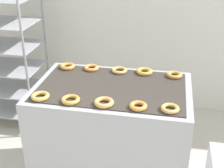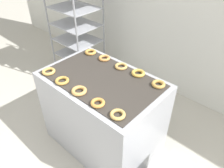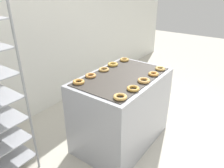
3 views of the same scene
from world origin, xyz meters
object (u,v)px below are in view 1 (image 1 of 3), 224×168
at_px(donut_far_leftmost, 68,66).
at_px(donut_far_center, 119,70).
at_px(fryer_machine, 112,137).
at_px(donut_far_left, 91,68).
at_px(donut_near_right, 138,106).
at_px(donut_near_rightmost, 170,108).
at_px(donut_far_right, 144,71).
at_px(donut_far_rightmost, 174,75).
at_px(donut_near_center, 104,102).
at_px(donut_near_left, 71,100).
at_px(baking_rack_cart, 7,46).
at_px(donut_near_leftmost, 40,96).

bearing_deg(donut_far_leftmost, donut_far_center, 0.52).
xyz_separation_m(fryer_machine, donut_far_left, (-0.24, 0.29, 0.49)).
relative_size(fryer_machine, donut_near_right, 9.91).
height_order(donut_near_rightmost, donut_far_right, donut_far_right).
distance_m(donut_near_right, donut_far_right, 0.58).
distance_m(donut_far_left, donut_far_rightmost, 0.71).
xyz_separation_m(donut_near_rightmost, donut_far_rightmost, (0.02, 0.55, 0.00)).
bearing_deg(donut_far_right, donut_near_center, -110.66).
bearing_deg(donut_far_right, donut_near_left, -128.03).
xyz_separation_m(donut_near_right, donut_far_left, (-0.48, 0.57, -0.00)).
relative_size(donut_near_right, donut_far_right, 0.89).
height_order(donut_near_right, donut_far_center, donut_near_right).
relative_size(donut_far_center, donut_far_right, 0.97).
relative_size(donut_far_left, donut_far_right, 0.94).
distance_m(baking_rack_cart, donut_far_right, 1.58).
xyz_separation_m(baking_rack_cart, donut_near_right, (1.53, -1.05, 0.03)).
distance_m(donut_far_leftmost, donut_far_rightmost, 0.92).
distance_m(donut_near_right, donut_far_leftmost, 0.89).
distance_m(baking_rack_cart, donut_near_rightmost, 2.03).
xyz_separation_m(donut_near_leftmost, donut_near_center, (0.47, -0.00, 0.00)).
distance_m(fryer_machine, donut_far_leftmost, 0.72).
relative_size(donut_near_right, donut_far_leftmost, 0.94).
relative_size(donut_near_center, donut_far_leftmost, 1.06).
xyz_separation_m(fryer_machine, donut_near_left, (-0.24, -0.29, 0.49)).
distance_m(donut_near_center, donut_far_rightmost, 0.73).
bearing_deg(fryer_machine, donut_far_right, 53.41).
xyz_separation_m(fryer_machine, donut_near_rightmost, (0.45, -0.28, 0.49)).
distance_m(donut_near_center, donut_far_right, 0.62).
bearing_deg(donut_near_leftmost, donut_near_center, -0.28).
bearing_deg(donut_far_center, baking_rack_cart, 159.60).
relative_size(donut_near_leftmost, donut_near_right, 1.10).
relative_size(donut_near_right, donut_far_rightmost, 0.96).
distance_m(donut_near_right, donut_far_left, 0.75).
height_order(baking_rack_cart, donut_near_right, baking_rack_cart).
bearing_deg(donut_near_right, donut_far_center, 111.83).
height_order(donut_near_left, donut_far_rightmost, donut_far_rightmost).
height_order(donut_near_right, donut_far_right, donut_far_right).
distance_m(fryer_machine, donut_near_right, 0.61).
relative_size(donut_near_leftmost, donut_far_rightmost, 1.05).
bearing_deg(donut_near_right, donut_far_rightmost, 67.55).
relative_size(donut_far_leftmost, donut_far_left, 1.02).
bearing_deg(donut_near_center, donut_near_leftmost, 179.72).
distance_m(fryer_machine, donut_far_rightmost, 0.73).
height_order(fryer_machine, donut_far_leftmost, donut_far_leftmost).
height_order(donut_far_leftmost, donut_far_rightmost, same).
bearing_deg(donut_near_rightmost, donut_near_center, -179.08).
relative_size(donut_near_right, donut_far_center, 0.92).
xyz_separation_m(donut_near_center, donut_near_right, (0.24, -0.00, -0.00)).
bearing_deg(donut_far_right, donut_near_right, -88.31).
xyz_separation_m(donut_far_center, donut_far_rightmost, (0.46, -0.01, 0.00)).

